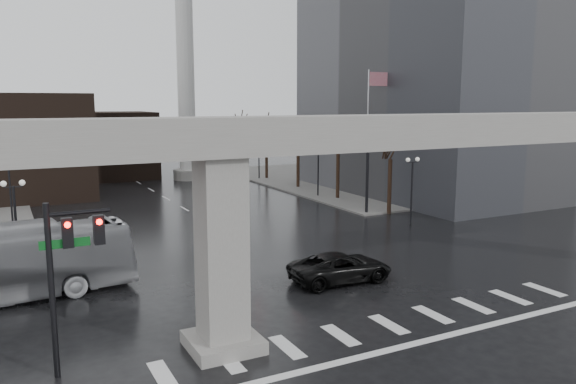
{
  "coord_description": "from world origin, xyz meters",
  "views": [
    {
      "loc": [
        -14.0,
        -18.92,
        9.23
      ],
      "look_at": [
        -0.54,
        7.17,
        4.5
      ],
      "focal_mm": 35.0,
      "sensor_mm": 36.0,
      "label": 1
    }
  ],
  "objects": [
    {
      "name": "flagpole_assembly",
      "position": [
        15.29,
        22.0,
        7.53
      ],
      "size": [
        2.06,
        0.12,
        12.0
      ],
      "color": "silver",
      "rests_on": "ground"
    },
    {
      "name": "elevated_guideway",
      "position": [
        1.26,
        0.0,
        6.88
      ],
      "size": [
        48.0,
        2.6,
        8.7
      ],
      "color": "gray",
      "rests_on": "ground"
    },
    {
      "name": "tree_right_3",
      "position": [
        14.53,
        42.02,
        2.98
      ],
      "size": [
        1.11,
        1.66,
        8.02
      ],
      "color": "black",
      "rests_on": "ground"
    },
    {
      "name": "signal_mast_arm",
      "position": [
        8.99,
        18.8,
        5.83
      ],
      "size": [
        12.12,
        0.43,
        8.0
      ],
      "color": "black",
      "rests_on": "ground"
    },
    {
      "name": "lamp_left_0",
      "position": [
        -13.5,
        14.0,
        3.47
      ],
      "size": [
        1.22,
        0.32,
        5.11
      ],
      "color": "black",
      "rests_on": "ground"
    },
    {
      "name": "tree_right_0",
      "position": [
        14.53,
        18.02,
        2.79
      ],
      "size": [
        1.09,
        1.58,
        7.5
      ],
      "color": "black",
      "rests_on": "ground"
    },
    {
      "name": "tree_right_4",
      "position": [
        14.53,
        50.02,
        3.04
      ],
      "size": [
        1.12,
        1.69,
        8.19
      ],
      "color": "black",
      "rests_on": "ground"
    },
    {
      "name": "smokestack",
      "position": [
        6.0,
        46.0,
        13.35
      ],
      "size": [
        3.6,
        3.6,
        30.0
      ],
      "color": "silver",
      "rests_on": "ground"
    },
    {
      "name": "ground",
      "position": [
        0.0,
        0.0,
        0.0
      ],
      "size": [
        160.0,
        160.0,
        0.0
      ],
      "primitive_type": "plane",
      "color": "black",
      "rests_on": "ground"
    },
    {
      "name": "lamp_right_0",
      "position": [
        13.5,
        14.0,
        3.47
      ],
      "size": [
        1.22,
        0.32,
        5.11
      ],
      "color": "black",
      "rests_on": "ground"
    },
    {
      "name": "lamp_right_1",
      "position": [
        13.5,
        28.0,
        3.47
      ],
      "size": [
        1.22,
        0.32,
        5.11
      ],
      "color": "black",
      "rests_on": "ground"
    },
    {
      "name": "pickup_truck",
      "position": [
        1.28,
        4.75,
        0.76
      ],
      "size": [
        5.56,
        2.75,
        1.52
      ],
      "primitive_type": "imported",
      "rotation": [
        0.0,
        0.0,
        1.53
      ],
      "color": "black",
      "rests_on": "ground"
    },
    {
      "name": "building_far_mid",
      "position": [
        -2.0,
        52.0,
        4.0
      ],
      "size": [
        10.0,
        10.0,
        8.0
      ],
      "primitive_type": "cube",
      "color": "black",
      "rests_on": "ground"
    },
    {
      "name": "tree_right_2",
      "position": [
        14.53,
        34.02,
        2.91
      ],
      "size": [
        1.1,
        1.63,
        7.85
      ],
      "color": "black",
      "rests_on": "ground"
    },
    {
      "name": "lamp_left_2",
      "position": [
        -13.5,
        42.0,
        3.47
      ],
      "size": [
        1.22,
        0.32,
        5.11
      ],
      "color": "black",
      "rests_on": "ground"
    },
    {
      "name": "sidewalk_ne",
      "position": [
        26.0,
        36.0,
        0.07
      ],
      "size": [
        28.0,
        36.0,
        0.15
      ],
      "primitive_type": "cube",
      "color": "#62605E",
      "rests_on": "ground"
    },
    {
      "name": "signal_left_pole",
      "position": [
        -12.25,
        0.5,
        4.07
      ],
      "size": [
        2.3,
        0.3,
        6.0
      ],
      "color": "black",
      "rests_on": "ground"
    },
    {
      "name": "tree_right_1",
      "position": [
        14.53,
        26.02,
        2.85
      ],
      "size": [
        1.09,
        1.61,
        7.67
      ],
      "color": "black",
      "rests_on": "ground"
    },
    {
      "name": "lamp_left_1",
      "position": [
        -13.5,
        28.0,
        3.47
      ],
      "size": [
        1.22,
        0.32,
        5.11
      ],
      "color": "black",
      "rests_on": "ground"
    },
    {
      "name": "lamp_right_2",
      "position": [
        13.5,
        42.0,
        3.47
      ],
      "size": [
        1.22,
        0.32,
        5.11
      ],
      "color": "black",
      "rests_on": "ground"
    }
  ]
}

